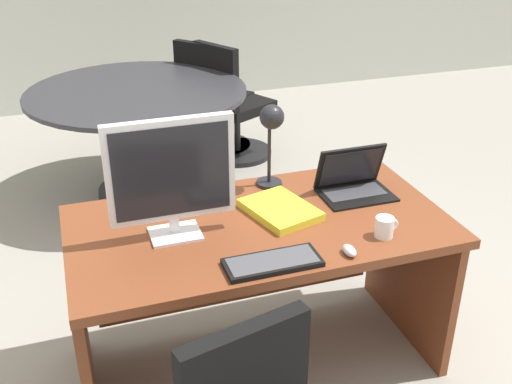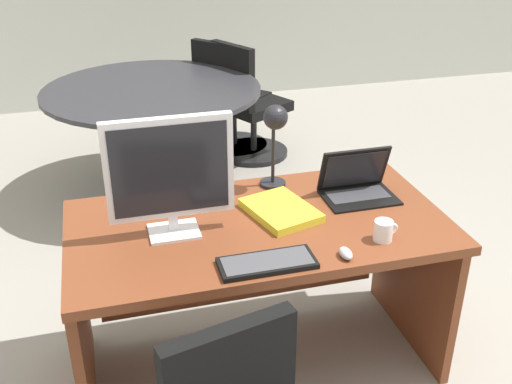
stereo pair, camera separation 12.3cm
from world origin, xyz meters
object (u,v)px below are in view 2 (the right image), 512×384
desk (256,259)px  meeting_chair_near (229,106)px  book (281,210)px  laptop (356,181)px  monitor (170,172)px  coffee_mug (384,231)px  meeting_table (154,113)px  desk_lamp (275,128)px  keyboard (267,263)px  mouse (346,253)px  meeting_chair_far (248,112)px

desk → meeting_chair_near: size_ratio=1.67×
book → meeting_chair_near: (0.34, 2.48, -0.38)m
laptop → monitor: bearing=-171.4°
monitor → meeting_chair_near: bearing=72.4°
monitor → book: monitor is taller
desk → coffee_mug: coffee_mug is taller
monitor → meeting_chair_near: size_ratio=0.52×
book → meeting_table: bearing=99.8°
laptop → desk_lamp: size_ratio=0.80×
laptop → keyboard: 0.71m
keyboard → book: (0.16, 0.36, 0.01)m
book → coffee_mug: size_ratio=3.74×
laptop → keyboard: (-0.55, -0.45, -0.05)m
desk_lamp → meeting_chair_near: size_ratio=0.42×
keyboard → book: 0.40m
desk → laptop: size_ratio=4.91×
keyboard → book: book is taller
desk_lamp → mouse: bearing=-82.3°
book → meeting_chair_far: bearing=78.8°
desk → desk_lamp: size_ratio=3.94×
desk → desk_lamp: bearing=58.0°
desk_lamp → meeting_table: 1.75m
keyboard → desk_lamp: desk_lamp is taller
book → mouse: bearing=-70.7°
laptop → meeting_chair_near: 2.43m
mouse → coffee_mug: (0.19, 0.08, 0.02)m
meeting_chair_far → laptop: bearing=-91.9°
meeting_chair_near → meeting_chair_far: size_ratio=0.99×
meeting_chair_near → meeting_chair_far: 0.20m
monitor → meeting_chair_far: monitor is taller
mouse → desk_lamp: 0.70m
mouse → meeting_chair_far: (0.32, 2.70, -0.38)m
desk_lamp → meeting_chair_far: 2.20m
desk → book: 0.25m
meeting_chair_far → coffee_mug: bearing=-92.8°
laptop → book: 0.40m
desk → mouse: bearing=-57.9°
desk → meeting_chair_far: 2.38m
coffee_mug → desk_lamp: bearing=116.2°
monitor → keyboard: (0.30, -0.32, -0.26)m
monitor → keyboard: 0.51m
coffee_mug → keyboard: bearing=-173.9°
monitor → mouse: 0.73m
keyboard → desk: bearing=81.3°
desk → keyboard: bearing=-98.7°
meeting_table → meeting_chair_far: size_ratio=1.57×
laptop → book: size_ratio=0.86×
laptop → coffee_mug: size_ratio=3.22×
monitor → meeting_chair_near: 2.72m
book → meeting_chair_near: size_ratio=0.39×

